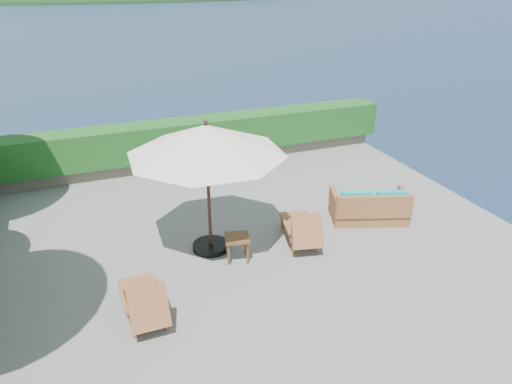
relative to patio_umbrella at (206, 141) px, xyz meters
name	(u,v)px	position (x,y,z in m)	size (l,w,h in m)	color
ground	(257,258)	(0.76, -0.71, -2.39)	(12.00, 12.00, 0.00)	slate
foundation	(257,319)	(0.76, -0.71, -3.94)	(12.00, 12.00, 3.00)	#574E45
ocean	(257,369)	(0.76, -0.71, -5.39)	(600.00, 600.00, 0.00)	#152544
planter_wall_far	(188,159)	(0.76, 4.89, -2.21)	(12.00, 0.60, 0.36)	#6A6254
hedge_far	(186,137)	(0.76, 4.89, -1.54)	(12.40, 0.90, 1.00)	#164D1A
patio_umbrella	(206,141)	(0.00, 0.00, 0.00)	(4.02, 4.02, 2.83)	black
lounge_left	(144,300)	(-1.69, -1.76, -2.02)	(0.71, 1.53, 0.88)	#955F36
lounge_right	(301,228)	(1.87, -0.48, -2.01)	(0.97, 1.65, 0.89)	#955F36
side_table	(237,241)	(0.39, -0.58, -1.96)	(0.59, 0.59, 0.52)	brown
wicker_loveseat	(370,208)	(3.80, -0.14, -2.05)	(1.94, 1.42, 0.86)	#955F36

